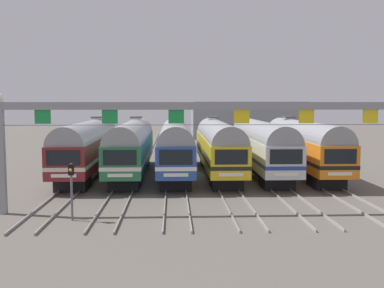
# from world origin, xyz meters

# --- Properties ---
(ground_plane) EXTENTS (160.00, 160.00, 0.00)m
(ground_plane) POSITION_xyz_m (0.00, 0.00, 0.00)
(ground_plane) COLOR #5B564F
(track_bed) EXTENTS (20.60, 70.00, 0.15)m
(track_bed) POSITION_xyz_m (0.00, 17.00, 0.07)
(track_bed) COLOR gray
(track_bed) RESTS_ON ground
(commuter_train_maroon) EXTENTS (2.88, 18.06, 5.05)m
(commuter_train_maroon) POSITION_xyz_m (-9.55, -0.00, 2.69)
(commuter_train_maroon) COLOR maroon
(commuter_train_maroon) RESTS_ON ground
(commuter_train_green) EXTENTS (2.88, 18.06, 5.05)m
(commuter_train_green) POSITION_xyz_m (-5.73, -0.00, 2.69)
(commuter_train_green) COLOR #236B42
(commuter_train_green) RESTS_ON ground
(commuter_train_blue) EXTENTS (2.88, 18.06, 4.77)m
(commuter_train_blue) POSITION_xyz_m (-1.91, -0.01, 2.69)
(commuter_train_blue) COLOR #284C9E
(commuter_train_blue) RESTS_ON ground
(commuter_train_yellow) EXTENTS (2.88, 18.06, 5.05)m
(commuter_train_yellow) POSITION_xyz_m (1.91, -0.00, 2.69)
(commuter_train_yellow) COLOR gold
(commuter_train_yellow) RESTS_ON ground
(commuter_train_silver) EXTENTS (2.88, 18.06, 4.77)m
(commuter_train_silver) POSITION_xyz_m (5.73, -0.01, 2.69)
(commuter_train_silver) COLOR silver
(commuter_train_silver) RESTS_ON ground
(commuter_train_orange) EXTENTS (2.88, 18.06, 5.05)m
(commuter_train_orange) POSITION_xyz_m (9.55, -0.00, 2.69)
(commuter_train_orange) COLOR orange
(commuter_train_orange) RESTS_ON ground
(catenary_gantry) EXTENTS (24.33, 0.44, 6.97)m
(catenary_gantry) POSITION_xyz_m (0.00, -13.50, 5.32)
(catenary_gantry) COLOR gray
(catenary_gantry) RESTS_ON ground
(yard_signal_mast) EXTENTS (0.28, 0.35, 3.16)m
(yard_signal_mast) POSITION_xyz_m (-7.64, -15.17, 2.20)
(yard_signal_mast) COLOR #59595E
(yard_signal_mast) RESTS_ON ground
(maintenance_building) EXTENTS (20.15, 10.00, 6.49)m
(maintenance_building) POSITION_xyz_m (11.44, 41.97, 3.25)
(maintenance_building) COLOR gray
(maintenance_building) RESTS_ON ground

